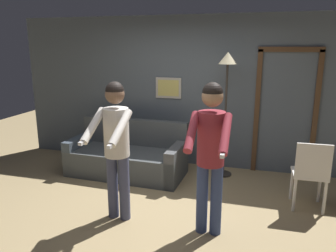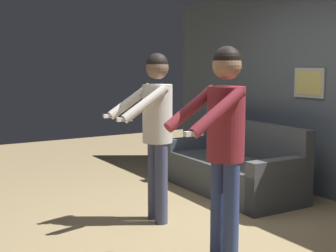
# 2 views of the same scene
# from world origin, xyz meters

# --- Properties ---
(ground_plane) EXTENTS (12.00, 12.00, 0.00)m
(ground_plane) POSITION_xyz_m (0.00, 0.00, 0.00)
(ground_plane) COLOR #A0895F
(couch) EXTENTS (1.93, 0.91, 0.87)m
(couch) POSITION_xyz_m (-0.88, 1.23, 0.28)
(couch) COLOR #464B4D
(couch) RESTS_ON ground_plane
(person_standing_left) EXTENTS (0.45, 0.66, 1.71)m
(person_standing_left) POSITION_xyz_m (-0.42, -0.17, 1.03)
(person_standing_left) COLOR #434969
(person_standing_left) RESTS_ON ground_plane
(person_standing_right) EXTENTS (0.44, 0.66, 1.74)m
(person_standing_right) POSITION_xyz_m (0.71, -0.19, 1.05)
(person_standing_right) COLOR navy
(person_standing_right) RESTS_ON ground_plane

